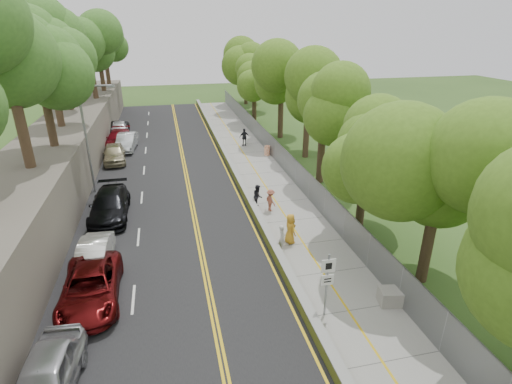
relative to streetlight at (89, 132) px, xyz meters
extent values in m
plane|color=#33511E|center=(10.46, -14.00, -4.64)|extent=(140.00, 140.00, 0.00)
cube|color=black|center=(5.06, 1.00, -4.62)|extent=(11.20, 66.00, 0.04)
cube|color=gray|center=(13.01, 1.00, -4.61)|extent=(4.20, 66.00, 0.05)
cube|color=#C4E437|center=(10.71, 1.00, -4.34)|extent=(0.42, 66.00, 0.60)
cube|color=#595147|center=(-3.04, 1.00, -2.64)|extent=(5.00, 66.00, 4.00)
cube|color=slate|center=(15.11, 1.00, -3.64)|extent=(0.04, 66.00, 2.00)
cylinder|color=gray|center=(-0.24, 0.00, -0.64)|extent=(0.18, 0.18, 8.00)
cylinder|color=gray|center=(0.87, 0.00, 3.21)|extent=(2.30, 0.13, 0.13)
cube|color=gray|center=(1.95, 0.00, 3.16)|extent=(0.50, 0.22, 0.14)
cylinder|color=gray|center=(11.51, -17.00, -3.04)|extent=(0.09, 0.09, 3.10)
cube|color=white|center=(11.51, -17.03, -2.04)|extent=(0.62, 0.04, 0.62)
cube|color=white|center=(11.51, -17.03, -2.74)|extent=(0.56, 0.04, 0.50)
cylinder|color=#E55514|center=(14.76, 5.71, -4.13)|extent=(0.56, 0.56, 0.92)
cube|color=gray|center=(14.76, -16.94, -4.23)|extent=(1.23, 1.02, 0.73)
imported|color=#A3A3A8|center=(0.74, -18.83, -3.79)|extent=(2.26, 4.86, 1.61)
imported|color=white|center=(1.20, -10.87, -3.89)|extent=(1.76, 4.37, 1.41)
imported|color=#4F0A0B|center=(1.46, -13.67, -3.84)|extent=(2.64, 5.51, 1.52)
imported|color=black|center=(1.40, -4.77, -3.77)|extent=(2.37, 5.75, 1.67)
imported|color=tan|center=(0.62, 6.97, -3.79)|extent=(2.31, 4.90, 1.62)
imported|color=silver|center=(1.46, 10.77, -3.81)|extent=(2.14, 4.95, 1.59)
imported|color=black|center=(-0.14, 16.99, -3.88)|extent=(2.84, 5.39, 1.45)
imported|color=maroon|center=(0.51, 12.30, -3.83)|extent=(2.62, 5.50, 1.55)
imported|color=white|center=(0.28, 16.41, -3.80)|extent=(2.16, 4.80, 1.60)
imported|color=#C88A22|center=(11.91, -10.67, -3.68)|extent=(0.75, 0.99, 1.81)
imported|color=beige|center=(11.21, -11.38, -3.81)|extent=(0.49, 0.64, 1.57)
imported|color=black|center=(11.21, -5.49, -3.77)|extent=(0.79, 0.92, 1.63)
imported|color=#9C513F|center=(11.91, -6.29, -3.82)|extent=(0.85, 1.12, 1.54)
imported|color=black|center=(13.26, 9.32, -3.68)|extent=(1.11, 0.55, 1.83)
camera|label=1|loc=(5.44, -29.99, 7.26)|focal=28.00mm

